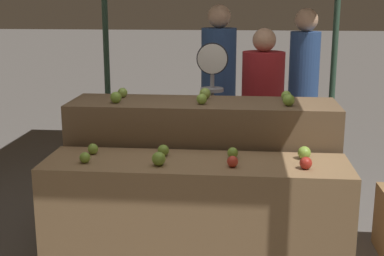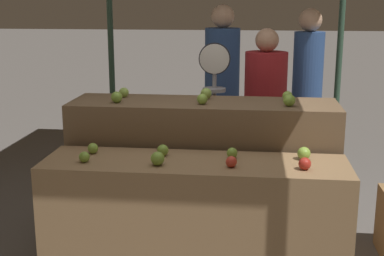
% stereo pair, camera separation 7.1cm
% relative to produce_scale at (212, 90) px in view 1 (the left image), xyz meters
% --- Properties ---
extents(display_counter_front, '(2.00, 0.55, 0.82)m').
position_rel_produce_scale_xyz_m(display_counter_front, '(-0.03, -1.28, -0.67)').
color(display_counter_front, olive).
rests_on(display_counter_front, ground_plane).
extents(display_counter_back, '(2.00, 0.55, 1.10)m').
position_rel_produce_scale_xyz_m(display_counter_back, '(-0.03, -0.68, -0.53)').
color(display_counter_back, brown).
rests_on(display_counter_back, ground_plane).
extents(apple_front_0, '(0.07, 0.07, 0.07)m').
position_rel_produce_scale_xyz_m(apple_front_0, '(-0.74, -1.38, -0.22)').
color(apple_front_0, '#7AA338').
rests_on(apple_front_0, display_counter_front).
extents(apple_front_1, '(0.09, 0.09, 0.09)m').
position_rel_produce_scale_xyz_m(apple_front_1, '(-0.26, -1.39, -0.21)').
color(apple_front_1, '#7AA338').
rests_on(apple_front_1, display_counter_front).
extents(apple_front_2, '(0.07, 0.07, 0.07)m').
position_rel_produce_scale_xyz_m(apple_front_2, '(0.21, -1.37, -0.22)').
color(apple_front_2, red).
rests_on(apple_front_2, display_counter_front).
extents(apple_front_3, '(0.08, 0.08, 0.08)m').
position_rel_produce_scale_xyz_m(apple_front_3, '(0.66, -1.37, -0.22)').
color(apple_front_3, '#AD281E').
rests_on(apple_front_3, display_counter_front).
extents(apple_front_4, '(0.07, 0.07, 0.07)m').
position_rel_produce_scale_xyz_m(apple_front_4, '(-0.74, -1.17, -0.22)').
color(apple_front_4, '#84AD3D').
rests_on(apple_front_4, display_counter_front).
extents(apple_front_5, '(0.08, 0.08, 0.08)m').
position_rel_produce_scale_xyz_m(apple_front_5, '(-0.26, -1.17, -0.22)').
color(apple_front_5, '#7AA338').
rests_on(apple_front_5, display_counter_front).
extents(apple_front_6, '(0.07, 0.07, 0.07)m').
position_rel_produce_scale_xyz_m(apple_front_6, '(0.21, -1.18, -0.22)').
color(apple_front_6, '#7AA338').
rests_on(apple_front_6, display_counter_front).
extents(apple_front_7, '(0.09, 0.09, 0.09)m').
position_rel_produce_scale_xyz_m(apple_front_7, '(0.68, -1.16, -0.21)').
color(apple_front_7, '#84AD3D').
rests_on(apple_front_7, display_counter_front).
extents(apple_back_0, '(0.08, 0.08, 0.08)m').
position_rel_produce_scale_xyz_m(apple_back_0, '(-0.66, -0.79, 0.07)').
color(apple_back_0, '#7AA338').
rests_on(apple_back_0, display_counter_back).
extents(apple_back_1, '(0.08, 0.08, 0.08)m').
position_rel_produce_scale_xyz_m(apple_back_1, '(-0.03, -0.78, 0.06)').
color(apple_back_1, '#84AD3D').
rests_on(apple_back_1, display_counter_back).
extents(apple_back_2, '(0.09, 0.09, 0.09)m').
position_rel_produce_scale_xyz_m(apple_back_2, '(0.59, -0.78, 0.07)').
color(apple_back_2, '#7AA338').
rests_on(apple_back_2, display_counter_back).
extents(apple_back_3, '(0.08, 0.08, 0.08)m').
position_rel_produce_scale_xyz_m(apple_back_3, '(-0.67, -0.56, 0.06)').
color(apple_back_3, '#8EB247').
rests_on(apple_back_3, display_counter_back).
extents(apple_back_4, '(0.09, 0.09, 0.09)m').
position_rel_produce_scale_xyz_m(apple_back_4, '(-0.02, -0.56, 0.07)').
color(apple_back_4, '#8EB247').
rests_on(apple_back_4, display_counter_back).
extents(apple_back_5, '(0.08, 0.08, 0.08)m').
position_rel_produce_scale_xyz_m(apple_back_5, '(0.59, -0.58, 0.06)').
color(apple_back_5, '#84AD3D').
rests_on(apple_back_5, display_counter_back).
extents(produce_scale, '(0.27, 0.20, 1.49)m').
position_rel_produce_scale_xyz_m(produce_scale, '(0.00, 0.00, 0.00)').
color(produce_scale, '#99999E').
rests_on(produce_scale, ground_plane).
extents(person_vendor_at_scale, '(0.51, 0.51, 1.60)m').
position_rel_produce_scale_xyz_m(person_vendor_at_scale, '(0.45, 0.26, -0.17)').
color(person_vendor_at_scale, '#2D2D38').
rests_on(person_vendor_at_scale, ground_plane).
extents(person_customer_left, '(0.40, 0.40, 1.76)m').
position_rel_produce_scale_xyz_m(person_customer_left, '(0.89, 0.94, -0.04)').
color(person_customer_left, '#2D2D38').
rests_on(person_customer_left, ground_plane).
extents(person_customer_right, '(0.45, 0.45, 1.80)m').
position_rel_produce_scale_xyz_m(person_customer_right, '(0.01, 0.95, -0.03)').
color(person_customer_right, '#2D2D38').
rests_on(person_customer_right, ground_plane).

